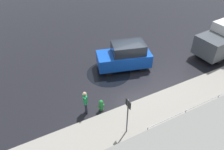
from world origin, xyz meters
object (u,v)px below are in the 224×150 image
Objects in this scene: fire_hydrant at (101,105)px; pedestrian at (85,101)px; moving_hatchback at (125,56)px; sign_post at (128,112)px.

fire_hydrant is 1.06m from pedestrian.
moving_hatchback is 5.26× the size of fire_hydrant.
sign_post is (-0.53, 2.07, 1.18)m from fire_hydrant.
pedestrian is at bearing 33.89° from moving_hatchback.
sign_post is at bearing 121.09° from pedestrian.
moving_hatchback is 6.00m from sign_post.
moving_hatchback reaches higher than pedestrian.
fire_hydrant is 0.50× the size of pedestrian.
sign_post is at bearing 104.31° from fire_hydrant.
pedestrian is (4.32, 2.90, -0.07)m from moving_hatchback.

